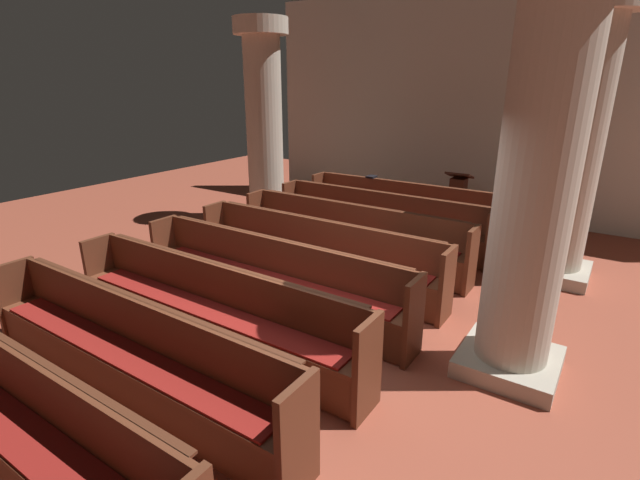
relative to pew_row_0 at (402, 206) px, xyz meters
The scene contains 15 objects.
ground_plane 4.20m from the pew_row_0, 78.00° to the right, with size 19.20×19.20×0.00m, color #9E4733.
back_wall 2.80m from the pew_row_0, 66.59° to the left, with size 10.00×0.16×4.50m, color beige.
pew_row_0 is the anchor object (origin of this frame).
pew_row_1 0.98m from the pew_row_0, 90.00° to the right, with size 3.82×0.46×0.91m.
pew_row_2 1.97m from the pew_row_0, 90.00° to the right, with size 3.82×0.46×0.91m.
pew_row_3 2.95m from the pew_row_0, 90.00° to the right, with size 3.82×0.47×0.91m.
pew_row_4 3.94m from the pew_row_0, 90.00° to the right, with size 3.82×0.46×0.91m.
pew_row_5 4.92m from the pew_row_0, 90.00° to the right, with size 3.82×0.46×0.91m.
pew_row_6 5.91m from the pew_row_0, 90.00° to the right, with size 3.82×0.47×0.91m.
pew_row_7 6.89m from the pew_row_0, 90.00° to the right, with size 3.82×0.46×0.91m.
pillar_aisle_side 3.24m from the pew_row_0, 15.75° to the right, with size 1.03×1.03×3.83m.
pillar_far_side 3.18m from the pew_row_0, 165.12° to the right, with size 1.03×1.03×3.83m.
pillar_aisle_rear 4.76m from the pew_row_0, 52.42° to the right, with size 0.99×0.99×3.83m.
lectern 1.17m from the pew_row_0, 49.95° to the left, with size 0.48×0.45×1.08m.
hymn_book 0.91m from the pew_row_0, 166.11° to the left, with size 0.16×0.21×0.04m, color black.
Camera 1 is at (2.51, -3.85, 2.75)m, focal length 26.03 mm.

